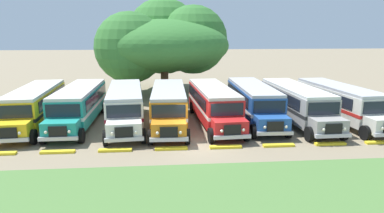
{
  "coord_description": "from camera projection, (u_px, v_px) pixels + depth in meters",
  "views": [
    {
      "loc": [
        -2.09,
        -20.32,
        7.16
      ],
      "look_at": [
        0.0,
        4.02,
        1.6
      ],
      "focal_mm": 31.41,
      "sensor_mm": 36.0,
      "label": 1
    }
  ],
  "objects": [
    {
      "name": "parked_bus_slot_4",
      "position": [
        213.0,
        103.0,
        26.41
      ],
      "size": [
        3.25,
        10.92,
        2.82
      ],
      "rotation": [
        0.0,
        0.0,
        -1.51
      ],
      "color": "red",
      "rests_on": "ground_plane"
    },
    {
      "name": "parked_bus_slot_7",
      "position": [
        340.0,
        101.0,
        26.96
      ],
      "size": [
        3.43,
        10.95,
        2.82
      ],
      "rotation": [
        0.0,
        0.0,
        -1.49
      ],
      "color": "silver",
      "rests_on": "ground_plane"
    },
    {
      "name": "curb_wheelstop_4",
      "position": [
        226.0,
        147.0,
        20.88
      ],
      "size": [
        2.0,
        0.36,
        0.15
      ],
      "primitive_type": "cube",
      "color": "yellow",
      "rests_on": "ground_plane"
    },
    {
      "name": "curb_wheelstop_3",
      "position": [
        171.0,
        148.0,
        20.59
      ],
      "size": [
        2.0,
        0.36,
        0.15
      ],
      "primitive_type": "cube",
      "color": "yellow",
      "rests_on": "ground_plane"
    },
    {
      "name": "broad_shade_tree",
      "position": [
        164.0,
        42.0,
        38.33
      ],
      "size": [
        14.68,
        15.08,
        11.02
      ],
      "color": "brown",
      "rests_on": "ground_plane"
    },
    {
      "name": "curb_wheelstop_6",
      "position": [
        330.0,
        144.0,
        21.44
      ],
      "size": [
        2.0,
        0.36,
        0.15
      ],
      "primitive_type": "cube",
      "color": "yellow",
      "rests_on": "ground_plane"
    },
    {
      "name": "parked_bus_slot_6",
      "position": [
        296.0,
        102.0,
        26.68
      ],
      "size": [
        2.97,
        10.88,
        2.82
      ],
      "rotation": [
        0.0,
        0.0,
        -1.54
      ],
      "color": "#9E9993",
      "rests_on": "ground_plane"
    },
    {
      "name": "curb_wheelstop_5",
      "position": [
        279.0,
        145.0,
        21.16
      ],
      "size": [
        2.0,
        0.36,
        0.15
      ],
      "primitive_type": "cube",
      "color": "yellow",
      "rests_on": "ground_plane"
    },
    {
      "name": "curb_wheelstop_2",
      "position": [
        115.0,
        150.0,
        20.31
      ],
      "size": [
        2.0,
        0.36,
        0.15
      ],
      "primitive_type": "cube",
      "color": "yellow",
      "rests_on": "ground_plane"
    },
    {
      "name": "parked_bus_slot_5",
      "position": [
        254.0,
        101.0,
        27.2
      ],
      "size": [
        2.81,
        10.86,
        2.82
      ],
      "rotation": [
        0.0,
        0.0,
        -1.58
      ],
      "color": "#23519E",
      "rests_on": "ground_plane"
    },
    {
      "name": "curb_wheelstop_1",
      "position": [
        58.0,
        152.0,
        20.03
      ],
      "size": [
        2.0,
        0.36,
        0.15
      ],
      "primitive_type": "cube",
      "color": "yellow",
      "rests_on": "ground_plane"
    },
    {
      "name": "parked_bus_slot_1",
      "position": [
        79.0,
        104.0,
        26.12
      ],
      "size": [
        2.71,
        10.84,
        2.82
      ],
      "rotation": [
        0.0,
        0.0,
        -1.57
      ],
      "color": "teal",
      "rests_on": "ground_plane"
    },
    {
      "name": "parked_bus_slot_2",
      "position": [
        125.0,
        104.0,
        25.91
      ],
      "size": [
        3.5,
        10.96,
        2.82
      ],
      "rotation": [
        0.0,
        0.0,
        -1.48
      ],
      "color": "silver",
      "rests_on": "ground_plane"
    },
    {
      "name": "ground_plane",
      "position": [
        197.0,
        145.0,
        21.5
      ],
      "size": [
        220.0,
        220.0,
        0.0
      ],
      "primitive_type": "plane",
      "color": "#84755B"
    },
    {
      "name": "curb_wheelstop_7",
      "position": [
        381.0,
        142.0,
        21.72
      ],
      "size": [
        2.0,
        0.36,
        0.15
      ],
      "primitive_type": "cube",
      "color": "yellow",
      "rests_on": "ground_plane"
    },
    {
      "name": "parked_bus_slot_0",
      "position": [
        35.0,
        105.0,
        25.76
      ],
      "size": [
        3.29,
        10.93,
        2.82
      ],
      "rotation": [
        0.0,
        0.0,
        -1.5
      ],
      "color": "yellow",
      "rests_on": "ground_plane"
    },
    {
      "name": "parked_bus_slot_3",
      "position": [
        169.0,
        104.0,
        25.98
      ],
      "size": [
        2.85,
        10.86,
        2.82
      ],
      "rotation": [
        0.0,
        0.0,
        -1.59
      ],
      "color": "orange",
      "rests_on": "ground_plane"
    }
  ]
}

